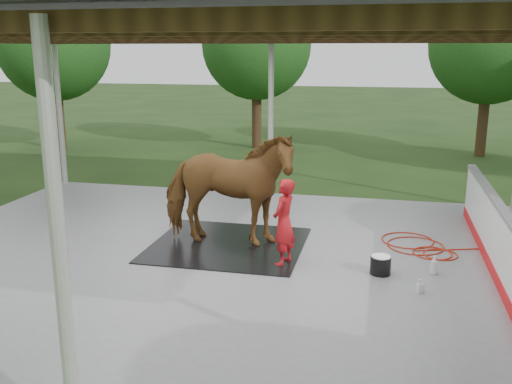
% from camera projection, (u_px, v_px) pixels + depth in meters
% --- Properties ---
extents(ground, '(100.00, 100.00, 0.00)m').
position_uv_depth(ground, '(217.00, 265.00, 9.88)').
color(ground, '#1E3814').
extents(concrete_slab, '(12.00, 10.00, 0.05)m').
position_uv_depth(concrete_slab, '(217.00, 263.00, 9.87)').
color(concrete_slab, slate).
rests_on(concrete_slab, ground).
extents(pavilion_structure, '(12.60, 10.60, 4.05)m').
position_uv_depth(pavilion_structure, '(213.00, 27.00, 8.91)').
color(pavilion_structure, beige).
rests_on(pavilion_structure, ground).
extents(dasher_board, '(0.16, 8.00, 1.15)m').
position_uv_depth(dasher_board, '(504.00, 253.00, 8.75)').
color(dasher_board, red).
rests_on(dasher_board, concrete_slab).
extents(tree_belt, '(28.00, 28.00, 5.80)m').
position_uv_depth(tree_belt, '(245.00, 40.00, 9.74)').
color(tree_belt, '#382314').
rests_on(tree_belt, ground).
extents(rubber_mat, '(2.81, 2.63, 0.02)m').
position_uv_depth(rubber_mat, '(228.00, 245.00, 10.72)').
color(rubber_mat, black).
rests_on(rubber_mat, concrete_slab).
extents(horse, '(2.59, 1.26, 2.15)m').
position_uv_depth(horse, '(227.00, 189.00, 10.46)').
color(horse, brown).
rests_on(horse, rubber_mat).
extents(handler, '(0.49, 0.62, 1.50)m').
position_uv_depth(handler, '(284.00, 222.00, 9.60)').
color(handler, '#A81117').
rests_on(handler, concrete_slab).
extents(wash_bucket, '(0.34, 0.34, 0.31)m').
position_uv_depth(wash_bucket, '(381.00, 265.00, 9.31)').
color(wash_bucket, black).
rests_on(wash_bucket, concrete_slab).
extents(soap_bottle_a, '(0.16, 0.16, 0.32)m').
position_uv_depth(soap_bottle_a, '(434.00, 265.00, 9.30)').
color(soap_bottle_a, silver).
rests_on(soap_bottle_a, concrete_slab).
extents(soap_bottle_b, '(0.13, 0.13, 0.21)m').
position_uv_depth(soap_bottle_b, '(420.00, 286.00, 8.60)').
color(soap_bottle_b, '#338CD8').
rests_on(soap_bottle_b, concrete_slab).
extents(hose_coil, '(1.77, 1.49, 0.02)m').
position_uv_depth(hose_coil, '(419.00, 246.00, 10.63)').
color(hose_coil, '#A6210B').
rests_on(hose_coil, concrete_slab).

